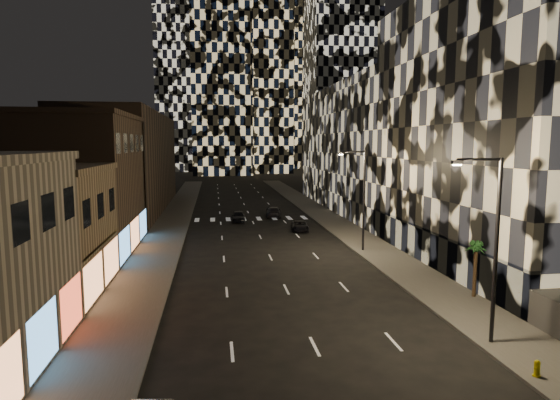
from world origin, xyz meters
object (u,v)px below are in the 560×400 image
object	(u,v)px
car_dark_oncoming	(273,212)
fire_hydrant	(537,368)
car_dark_rightlane	(300,226)
palm_tree	(476,251)
car_dark_midlane	(239,216)
streetlight_far	(361,193)
streetlight_near	(492,237)

from	to	relation	value
car_dark_oncoming	fire_hydrant	bearing A→B (deg)	102.96
car_dark_rightlane	palm_tree	xyz separation A→B (m)	(6.73, -24.24, 2.55)
car_dark_midlane	car_dark_oncoming	distance (m)	5.72
car_dark_oncoming	streetlight_far	bearing A→B (deg)	110.07
streetlight_far	car_dark_oncoming	bearing A→B (deg)	104.07
streetlight_far	car_dark_oncoming	xyz separation A→B (m)	(-5.29, 21.12, -4.67)
streetlight_near	car_dark_rightlane	bearing A→B (deg)	96.66
car_dark_midlane	streetlight_far	bearing A→B (deg)	-58.35
streetlight_near	streetlight_far	xyz separation A→B (m)	(0.00, 20.00, 0.00)
streetlight_near	streetlight_far	size ratio (longest dim) A/B	1.00
car_dark_oncoming	fire_hydrant	world-z (taller)	car_dark_oncoming
fire_hydrant	palm_tree	xyz separation A→B (m)	(3.00, 9.91, 2.62)
streetlight_far	palm_tree	bearing A→B (deg)	-76.90
car_dark_oncoming	car_dark_rightlane	xyz separation A→B (m)	(1.70, -10.39, -0.14)
streetlight_near	car_dark_oncoming	bearing A→B (deg)	97.33
streetlight_far	palm_tree	distance (m)	14.06
streetlight_near	palm_tree	world-z (taller)	streetlight_near
car_dark_rightlane	fire_hydrant	distance (m)	34.35
car_dark_oncoming	streetlight_near	bearing A→B (deg)	103.34
streetlight_near	car_dark_rightlane	size ratio (longest dim) A/B	2.28
streetlight_near	car_dark_rightlane	distance (m)	31.31
palm_tree	fire_hydrant	bearing A→B (deg)	-106.85
car_dark_rightlane	streetlight_near	bearing A→B (deg)	-76.63
fire_hydrant	car_dark_midlane	bearing A→B (deg)	103.89
streetlight_far	car_dark_midlane	bearing A→B (deg)	119.28
car_dark_rightlane	car_dark_oncoming	bearing A→B (deg)	106.03
streetlight_far	car_dark_midlane	xyz separation A→B (m)	(-10.10, 18.02, -4.68)
streetlight_near	car_dark_rightlane	xyz separation A→B (m)	(-3.59, 30.73, -4.80)
car_dark_rightlane	palm_tree	distance (m)	25.29
streetlight_near	fire_hydrant	size ratio (longest dim) A/B	12.86
streetlight_near	fire_hydrant	bearing A→B (deg)	-87.57
streetlight_near	car_dark_oncoming	world-z (taller)	streetlight_near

